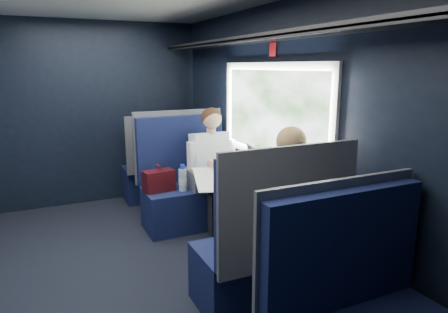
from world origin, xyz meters
name	(u,v)px	position (x,y,z in m)	size (l,w,h in m)	color
ground	(129,274)	(0.00, 0.00, -0.01)	(2.80, 4.20, 0.01)	black
room_shell	(122,101)	(0.02, 0.00, 1.48)	(3.00, 4.40, 2.40)	black
table	(237,185)	(1.03, 0.00, 0.66)	(0.62, 1.00, 0.74)	#54565E
seat_bay_near	(186,188)	(0.84, 0.87, 0.42)	(1.04, 0.62, 1.26)	#0C1236
seat_bay_far	(268,252)	(0.85, -0.87, 0.41)	(1.04, 0.62, 1.26)	#0C1236
seat_row_front	(164,169)	(0.85, 1.80, 0.41)	(1.04, 0.51, 1.16)	#0C1236
man	(214,163)	(1.10, 0.70, 0.72)	(0.53, 0.56, 1.32)	black
woman	(286,200)	(1.10, -0.71, 0.73)	(0.53, 0.56, 1.32)	black
papers	(225,178)	(0.92, 0.01, 0.74)	(0.55, 0.80, 0.01)	white
laptop	(249,165)	(1.23, 0.14, 0.81)	(0.30, 0.37, 0.25)	silver
bottle_small	(253,158)	(1.32, 0.22, 0.84)	(0.07, 0.07, 0.23)	silver
cup	(237,161)	(1.25, 0.44, 0.78)	(0.07, 0.07, 0.09)	white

